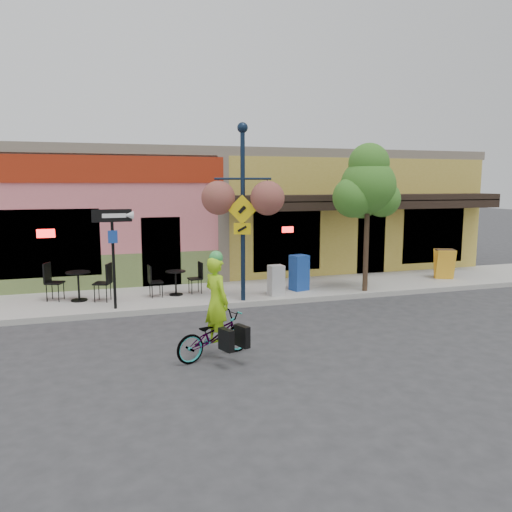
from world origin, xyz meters
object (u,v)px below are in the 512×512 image
at_px(bicycle, 214,335).
at_px(newspaper_box_blue, 299,273).
at_px(lamp_post, 243,213).
at_px(newspaper_box_grey, 276,280).
at_px(street_tree, 367,217).
at_px(cyclist_rider, 217,314).
at_px(building, 223,210).
at_px(one_way_sign, 114,259).

xyz_separation_m(bicycle, newspaper_box_blue, (3.64, 4.55, 0.24)).
height_order(lamp_post, newspaper_box_grey, lamp_post).
height_order(bicycle, street_tree, street_tree).
xyz_separation_m(cyclist_rider, lamp_post, (1.62, 3.79, 1.68)).
distance_m(building, street_tree, 7.21).
bearing_deg(newspaper_box_blue, street_tree, -35.20).
relative_size(bicycle, street_tree, 0.38).
height_order(building, one_way_sign, building).
relative_size(lamp_post, street_tree, 1.09).
distance_m(lamp_post, one_way_sign, 3.57).
xyz_separation_m(lamp_post, newspaper_box_blue, (1.97, 0.76, -1.86)).
bearing_deg(street_tree, building, 112.00).
bearing_deg(cyclist_rider, newspaper_box_grey, -54.62).
relative_size(building, street_tree, 4.14).
bearing_deg(one_way_sign, building, 52.55).
xyz_separation_m(bicycle, newspaper_box_grey, (2.74, 4.09, 0.15)).
bearing_deg(building, cyclist_rider, -104.53).
height_order(newspaper_box_grey, street_tree, street_tree).
height_order(building, street_tree, street_tree).
relative_size(cyclist_rider, street_tree, 0.39).
distance_m(building, one_way_sign, 8.08).
height_order(cyclist_rider, newspaper_box_blue, cyclist_rider).
distance_m(cyclist_rider, one_way_sign, 4.32).
bearing_deg(bicycle, newspaper_box_grey, -55.10).
bearing_deg(one_way_sign, cyclist_rider, -68.97).
xyz_separation_m(lamp_post, newspaper_box_grey, (1.07, 0.29, -1.96)).
bearing_deg(newspaper_box_blue, newspaper_box_grey, -167.80).
bearing_deg(newspaper_box_grey, newspaper_box_blue, 22.83).
relative_size(building, newspaper_box_blue, 17.18).
xyz_separation_m(building, newspaper_box_blue, (0.85, -6.01, -1.57)).
distance_m(lamp_post, street_tree, 3.82).
xyz_separation_m(lamp_post, one_way_sign, (-3.39, 0.11, -1.12)).
bearing_deg(lamp_post, newspaper_box_blue, 44.42).
bearing_deg(newspaper_box_blue, bicycle, -143.70).
bearing_deg(newspaper_box_grey, building, 85.16).
bearing_deg(cyclist_rider, building, -35.81).
height_order(bicycle, lamp_post, lamp_post).
relative_size(building, newspaper_box_grey, 20.89).
height_order(lamp_post, newspaper_box_blue, lamp_post).
relative_size(bicycle, one_way_sign, 0.66).
xyz_separation_m(one_way_sign, newspaper_box_grey, (4.46, 0.18, -0.84)).
xyz_separation_m(newspaper_box_grey, street_tree, (2.75, -0.21, 1.76)).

